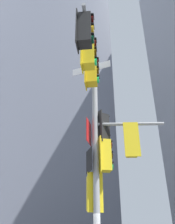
% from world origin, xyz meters
% --- Properties ---
extents(building_mid_block, '(16.38, 16.38, 44.05)m').
position_xyz_m(building_mid_block, '(-3.58, 21.86, 22.03)').
color(building_mid_block, slate).
rests_on(building_mid_block, ground).
extents(signal_pole_assembly, '(3.24, 3.58, 8.60)m').
position_xyz_m(signal_pole_assembly, '(0.01, -0.59, 5.04)').
color(signal_pole_assembly, '#9EA0A3').
rests_on(signal_pole_assembly, ground).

